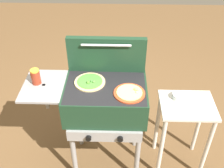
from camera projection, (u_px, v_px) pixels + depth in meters
name	position (u px, v px, depth m)	size (l,w,h in m)	color
ground_plane	(107.00, 159.00, 2.64)	(8.00, 8.00, 0.00)	brown
grill	(104.00, 100.00, 2.17)	(0.96, 0.53, 0.90)	#193823
grill_lid_open	(107.00, 54.00, 2.16)	(0.63, 0.08, 0.30)	#193823
pizza_veggie	(90.00, 82.00, 2.11)	(0.24, 0.24, 0.03)	#E0C17F
pizza_cheese	(130.00, 93.00, 2.01)	(0.23, 0.23, 0.04)	#C64723
sauce_jar	(36.00, 77.00, 2.08)	(0.07, 0.07, 0.12)	maroon
prep_table	(184.00, 122.00, 2.30)	(0.44, 0.36, 0.73)	beige
topping_bowl_near	(179.00, 96.00, 2.22)	(0.10, 0.10, 0.04)	silver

